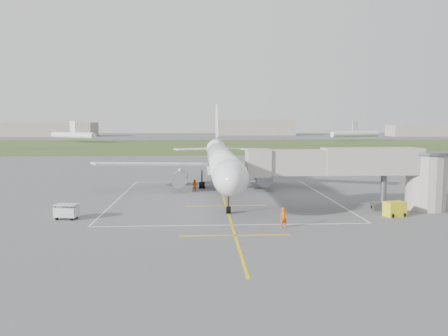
{
  "coord_description": "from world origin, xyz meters",
  "views": [
    {
      "loc": [
        -3.04,
        -62.21,
        10.13
      ],
      "look_at": [
        0.06,
        -4.0,
        4.0
      ],
      "focal_mm": 35.0,
      "sensor_mm": 36.0,
      "label": 1
    }
  ],
  "objects": [
    {
      "name": "ramp_worker_wing",
      "position": [
        -3.98,
        1.31,
        0.89
      ],
      "size": [
        1.07,
        0.99,
        1.77
      ],
      "primitive_type": "imported",
      "rotation": [
        0.0,
        0.0,
        2.66
      ],
      "color": "#D74106",
      "rests_on": "ground"
    },
    {
      "name": "baggage_cart",
      "position": [
        -17.14,
        -16.44,
        0.82
      ],
      "size": [
        2.52,
        1.8,
        1.6
      ],
      "rotation": [
        0.0,
        0.0,
        -0.2
      ],
      "color": "#BCBCBC",
      "rests_on": "ground"
    },
    {
      "name": "grass_strip",
      "position": [
        0.0,
        130.0,
        0.01
      ],
      "size": [
        700.0,
        120.0,
        0.02
      ],
      "primitive_type": "cube",
      "color": "#3B4D21",
      "rests_on": "ground"
    },
    {
      "name": "distant_hangars",
      "position": [
        -16.15,
        265.19,
        5.17
      ],
      "size": [
        345.0,
        49.0,
        12.0
      ],
      "color": "gray",
      "rests_on": "ground"
    },
    {
      "name": "distant_aircraft",
      "position": [
        7.76,
        170.84,
        3.59
      ],
      "size": [
        180.39,
        33.37,
        8.85
      ],
      "color": "silver",
      "rests_on": "ground"
    },
    {
      "name": "apron_markings",
      "position": [
        0.0,
        -5.82,
        0.01
      ],
      "size": [
        28.2,
        60.0,
        0.01
      ],
      "color": "yellow",
      "rests_on": "ground"
    },
    {
      "name": "ground",
      "position": [
        0.0,
        0.0,
        0.0
      ],
      "size": [
        700.0,
        700.0,
        0.0
      ],
      "primitive_type": "plane",
      "color": "#555558",
      "rests_on": "ground"
    },
    {
      "name": "jet_bridge",
      "position": [
        15.72,
        -13.5,
        4.74
      ],
      "size": [
        23.4,
        5.0,
        7.2
      ],
      "color": "gray",
      "rests_on": "ground"
    },
    {
      "name": "gpu_unit",
      "position": [
        17.86,
        -16.87,
        0.78
      ],
      "size": [
        2.38,
        1.9,
        1.59
      ],
      "rotation": [
        0.0,
        0.0,
        0.23
      ],
      "color": "yellow",
      "rests_on": "ground"
    },
    {
      "name": "ramp_worker_nose",
      "position": [
        4.89,
        -21.33,
        0.97
      ],
      "size": [
        0.78,
        0.59,
        1.94
      ],
      "primitive_type": "imported",
      "rotation": [
        0.0,
        0.0,
        0.19
      ],
      "color": "#E85607",
      "rests_on": "ground"
    },
    {
      "name": "airliner",
      "position": [
        -0.0,
        0.75,
        4.39
      ],
      "size": [
        38.93,
        46.75,
        13.52
      ],
      "color": "silver",
      "rests_on": "ground"
    }
  ]
}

